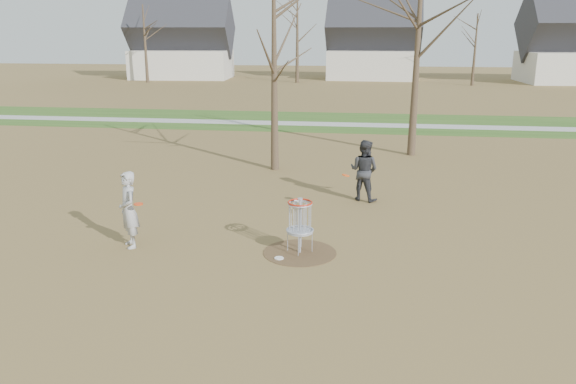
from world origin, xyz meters
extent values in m
plane|color=brown|center=(0.00, 0.00, 0.00)|extent=(160.00, 160.00, 0.00)
cube|color=#2D5119|center=(0.00, 21.00, 0.01)|extent=(160.00, 8.00, 0.01)
cube|color=#9E9E99|center=(0.00, 20.00, 0.01)|extent=(160.00, 1.50, 0.01)
cylinder|color=#47331E|center=(0.00, 0.00, 0.01)|extent=(1.80, 1.80, 0.01)
imported|color=#A6A6A6|center=(-4.25, -0.17, 0.96)|extent=(0.79, 0.84, 1.93)
imported|color=#2D2F32|center=(1.48, 4.74, 0.98)|extent=(1.16, 1.05, 1.95)
cylinder|color=white|center=(-0.44, -0.46, 0.02)|extent=(0.22, 0.22, 0.02)
cylinder|color=#FD4E0D|center=(0.97, 3.08, 1.21)|extent=(0.22, 0.22, 0.08)
cylinder|color=#ED3A0C|center=(-3.85, -0.46, 1.22)|extent=(0.22, 0.22, 0.02)
cylinder|color=#9EA3AD|center=(0.00, 0.00, 0.68)|extent=(0.05, 0.05, 1.35)
cylinder|color=#9EA3AD|center=(0.00, 0.00, 0.55)|extent=(0.64, 0.64, 0.04)
torus|color=#9EA3AD|center=(0.00, 0.00, 1.25)|extent=(0.60, 0.60, 0.04)
torus|color=#B4210C|center=(0.00, 0.00, 1.28)|extent=(0.60, 0.60, 0.04)
cone|color=#382B1E|center=(-2.00, 8.50, 3.75)|extent=(0.32, 0.32, 7.50)
cone|color=#382B1E|center=(3.50, 12.00, 4.25)|extent=(0.36, 0.36, 8.50)
cone|color=#382B1E|center=(-22.00, 46.00, 4.00)|extent=(0.36, 0.36, 8.00)
cone|color=#382B1E|center=(-6.00, 48.00, 4.50)|extent=(0.40, 0.40, 9.00)
cone|color=#382B1E|center=(12.00, 47.00, 3.50)|extent=(0.32, 0.32, 7.00)
cube|color=silver|center=(-20.00, 52.00, 1.60)|extent=(11.46, 7.75, 3.20)
pyramid|color=#2D2D33|center=(-20.00, 52.00, 4.98)|extent=(12.01, 7.79, 3.55)
cube|color=silver|center=(2.00, 54.00, 1.60)|extent=(10.24, 7.34, 3.20)
pyramid|color=#2D2D33|center=(2.00, 54.00, 4.98)|extent=(10.74, 7.36, 3.55)
camera|label=1|loc=(1.48, -12.69, 5.18)|focal=35.00mm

